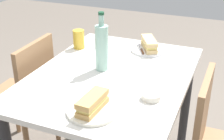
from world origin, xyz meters
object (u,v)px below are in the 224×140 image
Objects in this scene: knife_near at (141,49)px; baguette_sandwich_far at (92,103)px; water_bottle at (102,47)px; knife_far at (82,107)px; dining_table at (112,92)px; baguette_sandwich_near at (149,44)px; plate_far at (93,111)px; beer_glass at (79,39)px; plate_near at (149,50)px; chair_far at (26,93)px; olive_bowl at (151,96)px.

baguette_sandwich_far is (-0.75, -0.02, 0.03)m from knife_near.
baguette_sandwich_far is 0.56× the size of water_bottle.
baguette_sandwich_far reaches higher than knife_far.
dining_table is 6.23× the size of knife_far.
baguette_sandwich_near reaches higher than dining_table.
plate_far is (-0.75, -0.02, -0.01)m from knife_near.
knife_far is (-0.76, 0.03, 0.00)m from knife_near.
water_bottle reaches higher than dining_table.
beer_glass is (0.67, 0.37, 0.04)m from knife_far.
dining_table is at bearing 10.16° from plate_far.
baguette_sandwich_near is 0.41m from water_bottle.
water_bottle is at bearing 155.54° from baguette_sandwich_near.
dining_table is 0.42m from plate_near.
water_bottle is (0.42, 0.09, 0.12)m from knife_far.
baguette_sandwich_near is 0.78m from plate_far.
chair_far is 0.84m from baguette_sandwich_far.
olive_bowl is at bearing -162.62° from plate_near.
knife_near is at bearing 131.00° from baguette_sandwich_near.
plate_near is 0.04m from baguette_sandwich_near.
water_bottle is (0.42, 0.14, 0.09)m from baguette_sandwich_far.
water_bottle reaches higher than chair_far.
water_bottle is at bearing -87.45° from chair_far.
baguette_sandwich_far is 0.29m from olive_bowl.
olive_bowl reaches higher than knife_near.
baguette_sandwich_far is at bearing -169.84° from dining_table.
chair_far is 0.49m from beer_glass.
chair_far is 3.80× the size of plate_far.
olive_bowl is (-0.54, -0.22, -0.00)m from knife_near.
dining_table is 5.42× the size of baguette_sandwich_near.
plate_near is (0.39, -0.09, 0.13)m from dining_table.
olive_bowl reaches higher than plate_far.
water_bottle reaches higher than olive_bowl.
beer_glass is at bearing 54.03° from olive_bowl.
baguette_sandwich_far is (-0.78, 0.02, 0.04)m from plate_near.
knife_far is 0.33m from olive_bowl.
baguette_sandwich_near is 0.60m from olive_bowl.
beer_glass is (0.24, 0.27, -0.07)m from water_bottle.
knife_near is 0.37m from water_bottle.
chair_far reaches higher than knife_far.
knife_far is at bearing -177.04° from dining_table.
plate_near is 1.24× the size of baguette_sandwich_far.
knife_far is at bearing 174.64° from plate_near.
beer_glass reaches higher than dining_table.
plate_far is at bearing -147.73° from beer_glass.
plate_near is 1.27× the size of knife_far.
chair_far is at bearing 78.18° from olive_bowl.
knife_near is 1.36× the size of beer_glass.
beer_glass is at bearing 28.80° from knife_far.
knife_near is 0.75m from plate_far.
olive_bowl is (0.21, -0.20, -0.03)m from baguette_sandwich_far.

